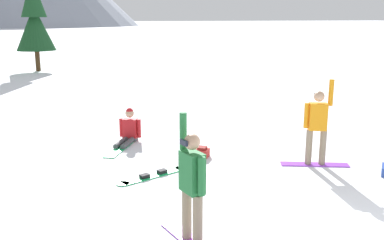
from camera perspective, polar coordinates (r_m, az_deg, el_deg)
ground_plane at (r=7.72m, az=19.13°, el=-13.73°), size 800.00×800.00×0.00m
snowboarder_foreground at (r=6.62m, az=0.01°, el=-8.47°), size 0.50×1.56×2.02m
snowboarder_midground at (r=10.54m, az=15.98°, el=-0.69°), size 1.54×0.96×2.04m
snowboarder_background at (r=12.29m, az=-8.32°, el=-1.44°), size 1.31×1.65×0.94m
loose_snowboard_far_spare at (r=9.73m, az=-5.03°, el=-7.16°), size 1.81×0.77×0.09m
backpack_red at (r=10.98m, az=1.04°, el=-4.23°), size 0.54×0.53×0.26m
pine_tree_broad at (r=30.32m, az=-19.81°, el=12.20°), size 2.46×2.46×6.01m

